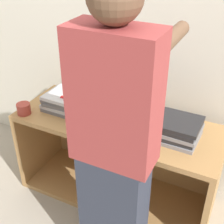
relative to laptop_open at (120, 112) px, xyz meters
name	(u,v)px	position (x,y,z in m)	size (l,w,h in m)	color
ground_plane	(100,217)	(0.00, -0.32, -0.71)	(12.00, 12.00, 0.00)	#9E9384
wall_back	(142,27)	(0.00, 0.33, 0.49)	(8.00, 0.05, 2.40)	beige
cart	(121,154)	(0.00, 0.02, -0.38)	(1.41, 0.54, 0.66)	#A87A47
laptop_open	(120,112)	(0.00, 0.00, 0.00)	(0.34, 0.28, 0.26)	gray
laptop_stack_left	(70,102)	(-0.37, -0.05, 0.01)	(0.36, 0.27, 0.12)	slate
laptop_stack_right	(171,128)	(0.37, -0.04, 0.01)	(0.36, 0.27, 0.12)	gray
person	(115,151)	(0.23, -0.56, 0.14)	(0.40, 0.53, 1.69)	#2D3342
mug	(24,109)	(-0.63, -0.24, -0.02)	(0.10, 0.10, 0.08)	#9E382D
inventory_tag	(65,98)	(-0.37, -0.11, 0.07)	(0.06, 0.02, 0.01)	red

